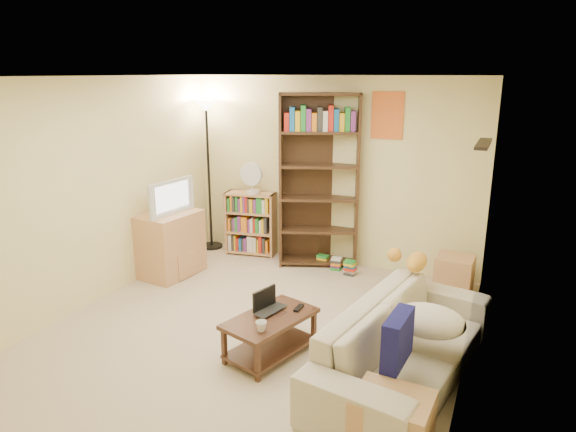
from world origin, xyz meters
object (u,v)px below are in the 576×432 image
at_px(tabby_cat, 413,261).
at_px(coffee_table, 270,331).
at_px(laptop, 274,312).
at_px(desk_fan, 252,177).
at_px(tv_stand, 170,244).
at_px(floor_lamp, 207,131).
at_px(sofa, 406,343).
at_px(television, 167,197).
at_px(short_bookshelf, 251,223).
at_px(side_table, 454,276).
at_px(mug, 261,326).
at_px(tall_bookshelf, 319,177).
at_px(end_cabinet, 392,424).

distance_m(tabby_cat, coffee_table, 1.57).
distance_m(laptop, desk_fan, 2.78).
height_order(tv_stand, floor_lamp, floor_lamp).
relative_size(sofa, floor_lamp, 1.09).
xyz_separation_m(television, short_bookshelf, (0.57, 1.12, -0.59)).
relative_size(sofa, short_bookshelf, 2.61).
distance_m(tv_stand, television, 0.63).
bearing_deg(sofa, side_table, 4.84).
height_order(coffee_table, television, television).
height_order(mug, floor_lamp, floor_lamp).
height_order(tabby_cat, tall_bookshelf, tall_bookshelf).
xyz_separation_m(coffee_table, end_cabinet, (1.31, -0.79, -0.03)).
xyz_separation_m(tabby_cat, tv_stand, (-3.11, 0.23, -0.33)).
relative_size(tabby_cat, short_bookshelf, 0.58).
bearing_deg(side_table, short_bookshelf, 174.23).
bearing_deg(laptop, floor_lamp, 57.24).
xyz_separation_m(tabby_cat, end_cabinet, (0.24, -1.82, -0.53)).
distance_m(tv_stand, side_table, 3.52).
bearing_deg(tall_bookshelf, tabby_cat, -62.86).
relative_size(laptop, floor_lamp, 0.18).
bearing_deg(laptop, end_cabinet, -109.05).
relative_size(sofa, side_table, 5.00).
bearing_deg(floor_lamp, television, -84.90).
relative_size(laptop, desk_fan, 0.89).
bearing_deg(mug, sofa, 19.42).
relative_size(sofa, tv_stand, 2.87).
xyz_separation_m(sofa, short_bookshelf, (-2.68, 2.25, 0.12)).
distance_m(laptop, end_cabinet, 1.56).
bearing_deg(tv_stand, television, -173.00).
height_order(tall_bookshelf, desk_fan, tall_bookshelf).
relative_size(tall_bookshelf, short_bookshelf, 2.54).
relative_size(floor_lamp, side_table, 4.60).
bearing_deg(mug, end_cabinet, -22.12).
relative_size(television, short_bookshelf, 0.84).
distance_m(sofa, tabby_cat, 1.00).
xyz_separation_m(television, floor_lamp, (-0.10, 1.12, 0.69)).
bearing_deg(television, floor_lamp, 12.10).
height_order(laptop, television, television).
distance_m(tabby_cat, short_bookshelf, 2.89).
height_order(laptop, tall_bookshelf, tall_bookshelf).
bearing_deg(coffee_table, tv_stand, 164.70).
height_order(sofa, mug, sofa).
bearing_deg(short_bookshelf, floor_lamp, 170.60).
distance_m(tabby_cat, side_table, 1.22).
bearing_deg(sofa, television, 80.61).
bearing_deg(end_cabinet, television, 148.52).
relative_size(mug, tv_stand, 0.16).
distance_m(tv_stand, end_cabinet, 3.93).
height_order(short_bookshelf, floor_lamp, floor_lamp).
relative_size(tabby_cat, end_cabinet, 1.01).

